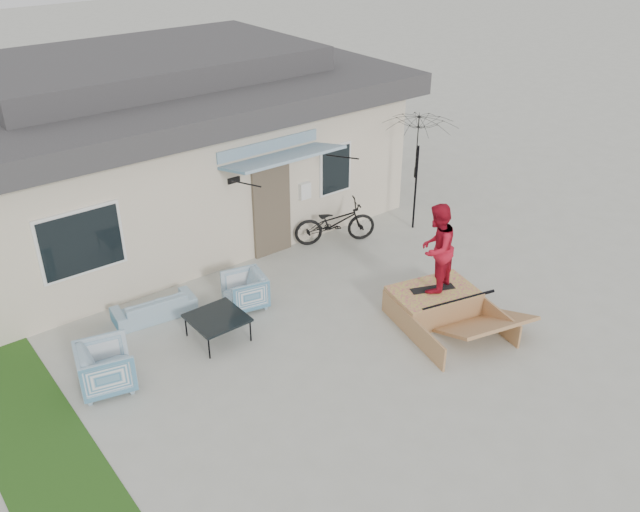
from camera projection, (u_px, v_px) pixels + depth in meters
ground at (369, 365)px, 11.74m from camera, size 90.00×90.00×0.00m
grass_strip at (29, 430)px, 10.34m from camera, size 1.40×8.00×0.01m
house at (155, 140)px, 16.35m from camera, size 10.80×8.49×4.10m
loveseat at (154, 303)px, 12.93m from camera, size 1.61×0.63×0.61m
armchair_left at (106, 365)px, 11.03m from camera, size 0.99×1.03×0.89m
armchair_right at (245, 289)px, 13.23m from camera, size 0.86×0.89×0.78m
coffee_table at (218, 328)px, 12.33m from camera, size 0.98×0.98×0.48m
bicycle at (335, 218)px, 15.54m from camera, size 2.03×1.40×1.23m
patio_umbrella at (418, 160)px, 15.66m from camera, size 1.92×1.81×2.20m
skate_ramp at (433, 302)px, 13.03m from camera, size 2.05×2.45×0.54m
skateboard at (433, 288)px, 12.93m from camera, size 0.88×0.53×0.05m
skater at (437, 247)px, 12.49m from camera, size 1.04×0.93×1.76m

